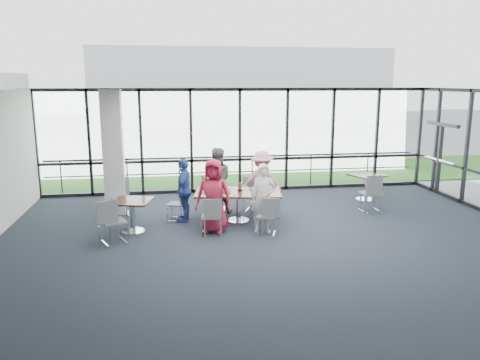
{
  "coord_description": "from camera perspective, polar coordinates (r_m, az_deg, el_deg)",
  "views": [
    {
      "loc": [
        -2.22,
        -9.25,
        3.38
      ],
      "look_at": [
        -0.55,
        1.45,
        1.1
      ],
      "focal_mm": 35.0,
      "sensor_mm": 36.0,
      "label": 1
    }
  ],
  "objects": [
    {
      "name": "chair_main_fl",
      "position": [
        12.55,
        -2.82,
        -1.61
      ],
      "size": [
        0.49,
        0.49,
        0.91
      ],
      "primitive_type": null,
      "rotation": [
        0.0,
        0.0,
        3.02
      ],
      "color": "slate",
      "rests_on": "ground"
    },
    {
      "name": "main_table",
      "position": [
        11.46,
        -0.23,
        -1.96
      ],
      "size": [
        2.22,
        1.45,
        0.75
      ],
      "rotation": [
        0.0,
        0.0,
        -0.16
      ],
      "color": "#3B1A0D",
      "rests_on": "ground"
    },
    {
      "name": "chair_spare_r",
      "position": [
        12.81,
        15.67,
        -1.58
      ],
      "size": [
        0.53,
        0.53,
        0.99
      ],
      "primitive_type": null,
      "rotation": [
        0.0,
        0.0,
        0.1
      ],
      "color": "slate",
      "rests_on": "ground"
    },
    {
      "name": "chair_main_nl",
      "position": [
        10.5,
        -3.57,
        -4.47
      ],
      "size": [
        0.46,
        0.46,
        0.85
      ],
      "primitive_type": null,
      "rotation": [
        0.0,
        0.0,
        -0.11
      ],
      "color": "slate",
      "rests_on": "ground"
    },
    {
      "name": "wall_front",
      "position": [
        5.12,
        17.74,
        -9.07
      ],
      "size": [
        12.0,
        0.1,
        3.2
      ],
      "primitive_type": "cube",
      "color": "silver",
      "rests_on": "ground"
    },
    {
      "name": "menu_a",
      "position": [
        11.03,
        -1.24,
        -1.9
      ],
      "size": [
        0.34,
        0.27,
        0.0
      ],
      "primitive_type": "cube",
      "rotation": [
        0.0,
        0.0,
        0.24
      ],
      "color": "beige",
      "rests_on": "main_table"
    },
    {
      "name": "chair_main_end",
      "position": [
        11.7,
        -7.77,
        -2.92
      ],
      "size": [
        0.52,
        0.52,
        0.82
      ],
      "primitive_type": null,
      "rotation": [
        0.0,
        0.0,
        -1.93
      ],
      "color": "slate",
      "rests_on": "ground"
    },
    {
      "name": "chair_spare_lb",
      "position": [
        12.43,
        -14.45,
        -2.06
      ],
      "size": [
        0.5,
        0.5,
        0.93
      ],
      "primitive_type": null,
      "rotation": [
        0.0,
        0.0,
        3.24
      ],
      "color": "slate",
      "rests_on": "ground"
    },
    {
      "name": "diner_far_right",
      "position": [
        12.34,
        2.66,
        -0.16
      ],
      "size": [
        1.13,
        0.74,
        1.61
      ],
      "primitive_type": "imported",
      "rotation": [
        0.0,
        0.0,
        2.94
      ],
      "color": "pink",
      "rests_on": "ground"
    },
    {
      "name": "chair_main_nr",
      "position": [
        10.55,
        3.24,
        -4.4
      ],
      "size": [
        0.52,
        0.52,
        0.85
      ],
      "primitive_type": null,
      "rotation": [
        0.0,
        0.0,
        -0.32
      ],
      "color": "slate",
      "rests_on": "ground"
    },
    {
      "name": "menu_b",
      "position": [
        11.12,
        4.01,
        -1.81
      ],
      "size": [
        0.34,
        0.35,
        0.0
      ],
      "primitive_type": "cube",
      "rotation": [
        0.0,
        0.0,
        -0.84
      ],
      "color": "beige",
      "rests_on": "main_table"
    },
    {
      "name": "menu_c",
      "position": [
        11.78,
        0.56,
        -1.0
      ],
      "size": [
        0.37,
        0.33,
        0.0
      ],
      "primitive_type": "cube",
      "rotation": [
        0.0,
        0.0,
        0.46
      ],
      "color": "beige",
      "rests_on": "main_table"
    },
    {
      "name": "tumbler_b",
      "position": [
        11.18,
        1.6,
        -1.32
      ],
      "size": [
        0.08,
        0.08,
        0.15
      ],
      "primitive_type": "cylinder",
      "color": "white",
      "rests_on": "main_table"
    },
    {
      "name": "plate_fl",
      "position": [
        11.85,
        -2.56,
        -0.9
      ],
      "size": [
        0.24,
        0.24,
        0.01
      ],
      "primitive_type": "cylinder",
      "color": "white",
      "rests_on": "main_table"
    },
    {
      "name": "apron",
      "position": [
        19.67,
        -2.28,
        1.93
      ],
      "size": [
        80.0,
        70.0,
        0.02
      ],
      "primitive_type": "cube",
      "color": "slate",
      "rests_on": "ground"
    },
    {
      "name": "ceiling",
      "position": [
        9.51,
        4.7,
        10.77
      ],
      "size": [
        12.0,
        10.0,
        0.04
      ],
      "primitive_type": "cube",
      "color": "silver",
      "rests_on": "ground"
    },
    {
      "name": "diner_end",
      "position": [
        11.53,
        -6.83,
        -1.21
      ],
      "size": [
        0.7,
        1.01,
        1.57
      ],
      "primitive_type": "imported",
      "rotation": [
        0.0,
        0.0,
        -1.8
      ],
      "color": "#344CA4",
      "rests_on": "ground"
    },
    {
      "name": "guard_rail",
      "position": [
        15.29,
        -0.38,
        1.03
      ],
      "size": [
        12.0,
        0.06,
        0.06
      ],
      "primitive_type": "cylinder",
      "rotation": [
        0.0,
        1.57,
        0.0
      ],
      "color": "#2D2D33",
      "rests_on": "ground"
    },
    {
      "name": "plate_end",
      "position": [
        11.49,
        -4.5,
        -1.34
      ],
      "size": [
        0.28,
        0.28,
        0.01
      ],
      "primitive_type": "cylinder",
      "color": "white",
      "rests_on": "main_table"
    },
    {
      "name": "chair_main_fr",
      "position": [
        12.43,
        1.75,
        -1.82
      ],
      "size": [
        0.55,
        0.55,
        0.87
      ],
      "primitive_type": null,
      "rotation": [
        0.0,
        0.0,
        2.76
      ],
      "color": "slate",
      "rests_on": "ground"
    },
    {
      "name": "side_table_right",
      "position": [
        14.02,
        15.2,
        0.15
      ],
      "size": [
        1.08,
        1.08,
        0.75
      ],
      "rotation": [
        0.0,
        0.0,
        0.38
      ],
      "color": "#3B1A0D",
      "rests_on": "ground"
    },
    {
      "name": "curtain_wall_back",
      "position": [
        14.53,
        -0.03,
        4.86
      ],
      "size": [
        12.0,
        0.1,
        3.2
      ],
      "primitive_type": "cube",
      "color": "white",
      "rests_on": "ground"
    },
    {
      "name": "green_bottle",
      "position": [
        11.51,
        0.09,
        -0.8
      ],
      "size": [
        0.05,
        0.05,
        0.2
      ],
      "primitive_type": "cylinder",
      "color": "#228036",
      "rests_on": "main_table"
    },
    {
      "name": "plate_fr",
      "position": [
        11.75,
        2.0,
        -1.02
      ],
      "size": [
        0.25,
        0.25,
        0.01
      ],
      "primitive_type": "cylinder",
      "color": "white",
      "rests_on": "main_table"
    },
    {
      "name": "plate_nr",
      "position": [
        11.13,
        3.01,
        -1.76
      ],
      "size": [
        0.27,
        0.27,
        0.01
      ],
      "primitive_type": "cylinder",
      "color": "white",
      "rests_on": "main_table"
    },
    {
      "name": "chair_spare_la",
      "position": [
        10.3,
        -15.18,
        -4.9
      ],
      "size": [
        0.61,
        0.61,
        0.95
      ],
      "primitive_type": null,
      "rotation": [
        0.0,
        0.0,
        0.41
      ],
      "color": "slate",
      "rests_on": "ground"
    },
    {
      "name": "tumbler_a",
      "position": [
        11.17,
        -1.34,
        -1.39
      ],
      "size": [
        0.06,
        0.06,
        0.13
      ],
      "primitive_type": "cylinder",
      "color": "white",
      "rests_on": "main_table"
    },
    {
      "name": "grass_strip",
      "position": [
        17.72,
        -1.53,
        0.92
      ],
      "size": [
        80.0,
        5.0,
        0.01
      ],
      "primitive_type": "cube",
      "color": "#265A1D",
      "rests_on": "ground"
    },
    {
      "name": "ketchup_bottle",
      "position": [
        11.49,
        -0.05,
        -0.89
      ],
      "size": [
        0.06,
        0.06,
        0.18
      ],
      "primitive_type": "cylinder",
      "color": "#B00B24",
      "rests_on": "main_table"
    },
    {
      "name": "floor",
      "position": [
        10.1,
        4.39,
        -7.76
      ],
      "size": [
        12.0,
        10.0,
        0.02
      ],
      "primitive_type": "cube",
      "color": "#212831",
      "rests_on": "ground"
    },
    {
      "name": "tumbler_c",
      "position": [
        11.69,
        -0.12,
        -0.79
      ],
      "size": [
        0.06,
        0.06,
        0.13
      ],
      "primitive_type": "cylinder",
      "color": "white",
      "rests_on": "main_table"
    },
    {
      "name": "hangar_main",
      "position": [
        41.72,
        -0.33,
        11.37
      ],
      "size": [
        24.0,
        10.0,
        6.0
      ],
      "primitive_type": "cube",
      "color": "#B9BCC0",
      "rests_on": "ground"
    },
    {
      "name": "condiment_caddy",
      "position": [
        11.48,
        0.0,
        -1.25
      ],
      "size": [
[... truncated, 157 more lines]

